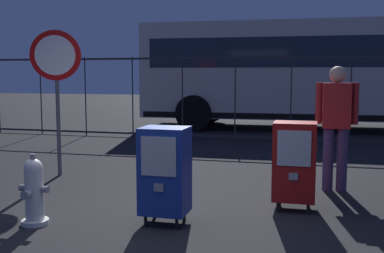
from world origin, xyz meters
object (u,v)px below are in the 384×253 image
(newspaper_box_primary, at_px, (294,161))
(bus_near, at_px, (330,69))
(newspaper_box_secondary, at_px, (165,170))
(pedestrian, at_px, (336,121))
(fire_hydrant, at_px, (34,191))
(stop_sign, at_px, (56,72))

(newspaper_box_primary, relative_size, bus_near, 0.10)
(newspaper_box_secondary, relative_size, pedestrian, 0.61)
(fire_hydrant, bearing_deg, newspaper_box_primary, 25.47)
(pedestrian, bearing_deg, newspaper_box_primary, -114.90)
(newspaper_box_primary, relative_size, pedestrian, 0.61)
(pedestrian, bearing_deg, fire_hydrant, -143.35)
(fire_hydrant, height_order, newspaper_box_primary, newspaper_box_primary)
(newspaper_box_secondary, bearing_deg, bus_near, 78.56)
(stop_sign, bearing_deg, newspaper_box_primary, -15.20)
(newspaper_box_secondary, height_order, stop_sign, stop_sign)
(fire_hydrant, height_order, bus_near, bus_near)
(fire_hydrant, bearing_deg, bus_near, 71.75)
(stop_sign, xyz_separation_m, pedestrian, (4.10, 0.08, -0.65))
(newspaper_box_secondary, bearing_deg, newspaper_box_primary, 34.06)
(fire_hydrant, relative_size, stop_sign, 0.33)
(fire_hydrant, distance_m, bus_near, 10.30)
(fire_hydrant, bearing_deg, pedestrian, 36.65)
(newspaper_box_primary, xyz_separation_m, newspaper_box_secondary, (-1.28, -0.87, 0.00))
(fire_hydrant, distance_m, newspaper_box_primary, 2.88)
(fire_hydrant, xyz_separation_m, bus_near, (3.20, 9.70, 1.36))
(fire_hydrant, bearing_deg, stop_sign, 114.60)
(newspaper_box_primary, distance_m, newspaper_box_secondary, 1.55)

